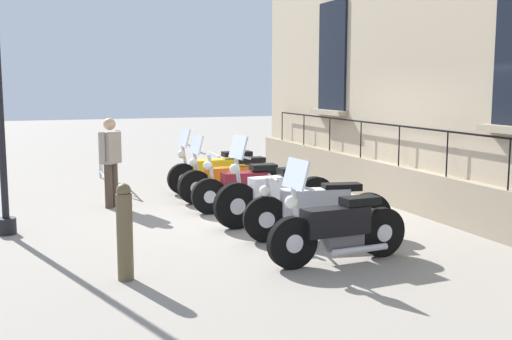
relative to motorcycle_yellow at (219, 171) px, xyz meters
name	(u,v)px	position (x,y,z in m)	size (l,w,h in m)	color
ground_plane	(277,217)	(-0.22, 2.62, -0.43)	(60.00, 60.00, 0.00)	gray
building_facade	(423,9)	(-2.93, 2.62, 3.04)	(0.82, 12.88, 7.17)	tan
motorcycle_yellow	(219,171)	(0.00, 0.00, 0.00)	(2.17, 0.67, 1.31)	black
motorcycle_orange	(232,179)	(0.04, 1.02, -0.02)	(2.14, 0.64, 1.28)	black
motorcycle_maroon	(247,188)	(0.11, 2.05, -0.02)	(1.98, 0.69, 1.03)	black
motorcycle_white	(275,195)	(0.02, 3.14, 0.03)	(2.10, 0.57, 1.43)	black
motorcycle_silver	(318,210)	(-0.19, 4.23, 0.00)	(2.14, 0.70, 0.92)	black
motorcycle_black	(337,228)	(0.09, 5.36, 0.00)	(1.92, 0.60, 1.32)	black
crowd_barrier	(105,159)	(2.05, -1.78, 0.13)	(0.05, 2.05, 1.05)	#B7B7BF
bollard	(125,232)	(2.64, 5.17, 0.12)	(0.18, 0.18, 1.10)	brown
pedestrian_standing	(111,158)	(2.25, 0.86, 0.46)	(0.41, 0.41, 1.59)	#47382D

